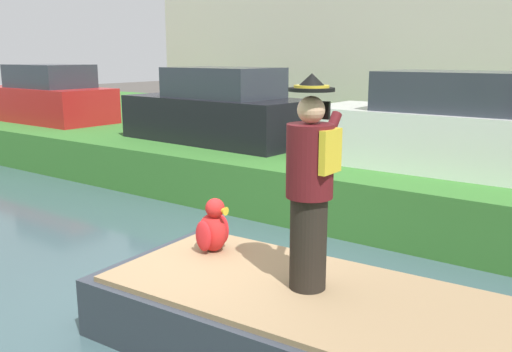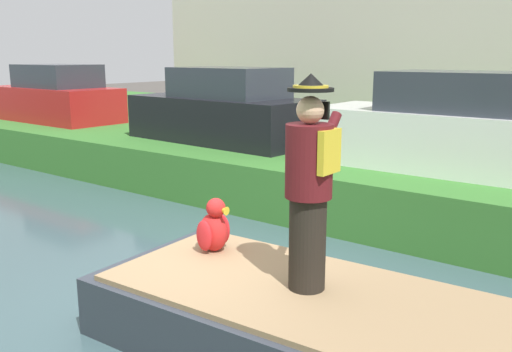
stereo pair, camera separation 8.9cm
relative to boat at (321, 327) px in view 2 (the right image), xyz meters
The scene contains 9 objects.
ground_plane 1.69m from the boat, 90.00° to the left, with size 80.00×80.00×0.00m, color #4C4742.
canal_water 1.68m from the boat, 90.00° to the left, with size 5.83×48.00×0.10m, color #3D565B.
grass_bank_far 8.62m from the boat, 10.96° to the left, with size 11.10×48.00×0.96m, color #38752D.
boat is the anchor object (origin of this frame).
person_pirate 1.25m from the boat, 77.92° to the left, with size 0.61×0.42×1.85m.
parrot_plush 1.56m from the boat, 80.67° to the left, with size 0.36×0.34×0.57m.
parked_car_white 4.91m from the boat, ahead, with size 1.71×4.01×1.50m.
parked_car_dark 7.11m from the boat, 47.53° to the left, with size 1.92×4.09×1.50m.
parked_car_red 12.15m from the boat, 66.97° to the left, with size 1.76×4.03×1.50m.
Camera 2 is at (-3.79, -3.83, 2.70)m, focal length 38.41 mm.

